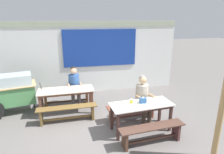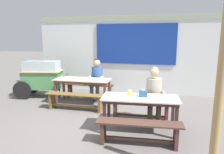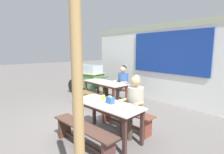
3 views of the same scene
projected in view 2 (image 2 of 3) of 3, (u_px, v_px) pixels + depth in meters
The scene contains 14 objects.
ground_plane at pixel (102, 124), 4.60m from camera, with size 40.00×40.00×0.00m, color slate.
backdrop_wall at pixel (127, 52), 7.11m from camera, with size 6.43×0.23×2.63m.
dining_table_far at pixel (83, 82), 5.93m from camera, with size 1.63×0.69×0.72m.
dining_table_near at pixel (140, 101), 4.16m from camera, with size 1.58×0.76×0.72m.
bench_far_back at pixel (89, 89), 6.55m from camera, with size 1.57×0.32×0.44m.
bench_far_front at pixel (75, 100), 5.45m from camera, with size 1.61×0.34×0.44m.
bench_near_back at pixel (140, 108), 4.79m from camera, with size 1.44×0.44×0.44m.
bench_near_front at pixel (139, 129), 3.67m from camera, with size 1.55×0.44×0.44m.
food_cart at pixel (42, 76), 6.62m from camera, with size 1.72×1.01×1.16m.
person_right_near_table at pixel (154, 91), 4.60m from camera, with size 0.49×0.56×1.26m.
person_center_facing at pixel (97, 76), 6.35m from camera, with size 0.47×0.60×1.26m.
tissue_box at pixel (143, 93), 4.16m from camera, with size 0.16×0.11×0.15m.
condiment_jar at pixel (130, 93), 4.28m from camera, with size 0.08×0.08×0.10m.
wooden_support_post at pixel (219, 99), 2.58m from camera, with size 0.11×0.11×2.29m, color tan.
Camera 2 is at (1.28, -4.13, 1.91)m, focal length 33.15 mm.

